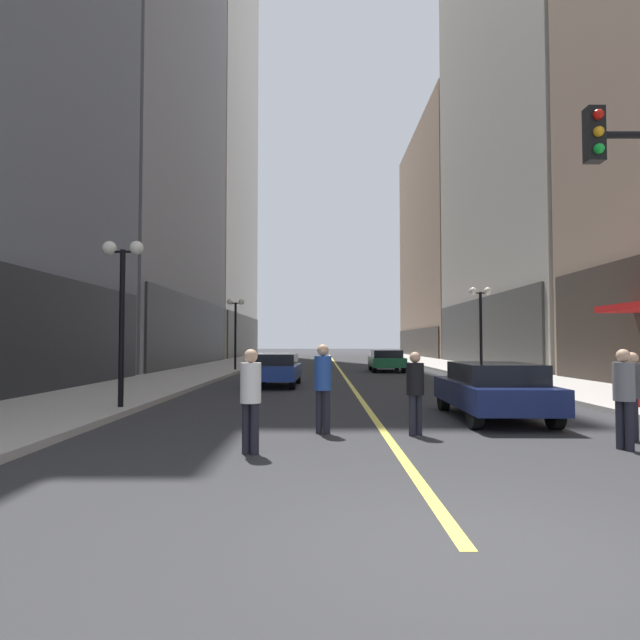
{
  "coord_description": "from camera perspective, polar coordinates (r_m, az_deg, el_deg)",
  "views": [
    {
      "loc": [
        -1.29,
        -4.66,
        1.81
      ],
      "look_at": [
        -1.18,
        26.17,
        3.09
      ],
      "focal_mm": 29.8,
      "sensor_mm": 36.0,
      "label": 1
    }
  ],
  "objects": [
    {
      "name": "ground_plane",
      "position": [
        39.72,
        1.66,
        -4.98
      ],
      "size": [
        200.0,
        200.0,
        0.0
      ],
      "primitive_type": "plane",
      "color": "#2D2D30"
    },
    {
      "name": "sidewalk_left",
      "position": [
        40.3,
        -10.19,
        -4.8
      ],
      "size": [
        4.5,
        78.0,
        0.15
      ],
      "primitive_type": "cube",
      "color": "#ADA8A0",
      "rests_on": "ground"
    },
    {
      "name": "sidewalk_right",
      "position": [
        40.83,
        13.35,
        -4.74
      ],
      "size": [
        4.5,
        78.0,
        0.15
      ],
      "primitive_type": "cube",
      "color": "#ADA8A0",
      "rests_on": "ground"
    },
    {
      "name": "lane_centre_stripe",
      "position": [
        39.72,
        1.66,
        -4.97
      ],
      "size": [
        0.16,
        70.0,
        0.01
      ],
      "primitive_type": "cube",
      "color": "#E5D64C",
      "rests_on": "ground"
    },
    {
      "name": "building_left_mid",
      "position": [
        46.82,
        -19.76,
        24.95
      ],
      "size": [
        10.2,
        24.0,
        46.59
      ],
      "color": "gray",
      "rests_on": "ground"
    },
    {
      "name": "building_right_mid",
      "position": [
        48.17,
        24.09,
        24.31
      ],
      "size": [
        12.74,
        24.0,
        46.72
      ],
      "color": "#A8A399",
      "rests_on": "ground"
    },
    {
      "name": "building_right_far",
      "position": [
        68.3,
        15.54,
        7.96
      ],
      "size": [
        13.34,
        26.0,
        28.0
      ],
      "color": "gray",
      "rests_on": "ground"
    },
    {
      "name": "car_navy",
      "position": [
        13.19,
        17.88,
        -7.01
      ],
      "size": [
        1.97,
        4.34,
        1.32
      ],
      "color": "#141E4C",
      "rests_on": "ground"
    },
    {
      "name": "car_blue",
      "position": [
        21.9,
        -4.83,
        -5.22
      ],
      "size": [
        1.87,
        4.26,
        1.32
      ],
      "color": "navy",
      "rests_on": "ground"
    },
    {
      "name": "car_green",
      "position": [
        32.87,
        6.92,
        -4.25
      ],
      "size": [
        2.06,
        4.67,
        1.32
      ],
      "color": "#196038",
      "rests_on": "ground"
    },
    {
      "name": "pedestrian_in_grey_suit",
      "position": [
        10.37,
        29.64,
        -6.64
      ],
      "size": [
        0.46,
        0.46,
        1.69
      ],
      "color": "black",
      "rests_on": "ground"
    },
    {
      "name": "pedestrian_with_orange_bag",
      "position": [
        11.3,
        30.35,
        -6.47
      ],
      "size": [
        0.48,
        0.48,
        1.63
      ],
      "color": "black",
      "rests_on": "ground"
    },
    {
      "name": "pedestrian_in_white_shirt",
      "position": [
        8.77,
        -7.66,
        -7.74
      ],
      "size": [
        0.45,
        0.45,
        1.7
      ],
      "color": "black",
      "rests_on": "ground"
    },
    {
      "name": "pedestrian_in_blue_hoodie",
      "position": [
        10.59,
        0.11,
        -6.59
      ],
      "size": [
        0.44,
        0.44,
        1.77
      ],
      "color": "black",
      "rests_on": "ground"
    },
    {
      "name": "pedestrian_in_black_coat",
      "position": [
        10.54,
        9.98,
        -7.1
      ],
      "size": [
        0.47,
        0.47,
        1.62
      ],
      "color": "black",
      "rests_on": "ground"
    },
    {
      "name": "street_lamp_left_near",
      "position": [
        14.65,
        -20.66,
        3.44
      ],
      "size": [
        1.06,
        0.36,
        4.43
      ],
      "color": "black",
      "rests_on": "ground"
    },
    {
      "name": "street_lamp_left_far",
      "position": [
        32.46,
        -9.27,
        0.22
      ],
      "size": [
        1.06,
        0.36,
        4.43
      ],
      "color": "black",
      "rests_on": "ground"
    },
    {
      "name": "street_lamp_right_mid",
      "position": [
        26.5,
        16.66,
        0.86
      ],
      "size": [
        1.06,
        0.36,
        4.43
      ],
      "color": "black",
      "rests_on": "ground"
    },
    {
      "name": "fire_hydrant_right",
      "position": [
        16.07,
        30.68,
        -7.08
      ],
      "size": [
        0.28,
        0.28,
        0.8
      ],
      "primitive_type": "cylinder",
      "color": "red",
      "rests_on": "ground"
    }
  ]
}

